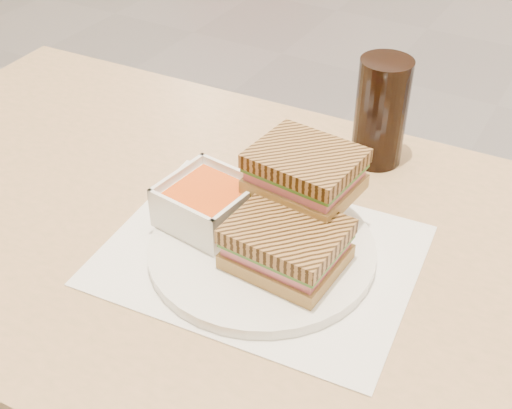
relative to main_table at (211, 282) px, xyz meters
The scene contains 7 objects.
main_table is the anchor object (origin of this frame).
tray_liner 0.15m from the main_table, 13.24° to the right, with size 0.42×0.34×0.00m.
plate 0.16m from the main_table, 12.38° to the right, with size 0.29×0.29×0.02m.
soup_bowl 0.16m from the main_table, 48.19° to the right, with size 0.12×0.12×0.06m.
panini_lower 0.22m from the main_table, 13.97° to the right, with size 0.14×0.12×0.06m.
panini_upper 0.25m from the main_table, 22.97° to the left, with size 0.14×0.12×0.06m.
cola_glass 0.36m from the main_table, 61.92° to the left, with size 0.08×0.08×0.17m.
Camera 1 is at (0.34, -2.57, 1.32)m, focal length 46.51 mm.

